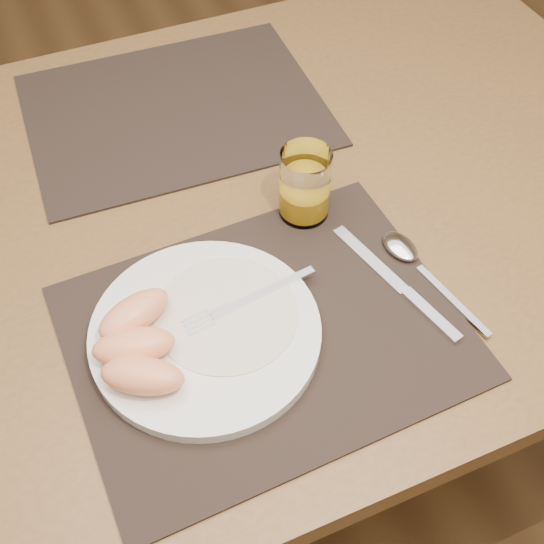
{
  "coord_description": "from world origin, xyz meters",
  "views": [
    {
      "loc": [
        -0.19,
        -0.63,
        1.43
      ],
      "look_at": [
        0.01,
        -0.15,
        0.77
      ],
      "focal_mm": 45.0,
      "sensor_mm": 36.0,
      "label": 1
    }
  ],
  "objects": [
    {
      "name": "ground",
      "position": [
        0.0,
        0.0,
        0.0
      ],
      "size": [
        5.0,
        5.0,
        0.0
      ],
      "primitive_type": "plane",
      "color": "brown",
      "rests_on": "ground"
    },
    {
      "name": "table",
      "position": [
        0.0,
        0.0,
        0.67
      ],
      "size": [
        1.4,
        0.9,
        0.75
      ],
      "color": "brown",
      "rests_on": "ground"
    },
    {
      "name": "placemat_near",
      "position": [
        -0.03,
        -0.22,
        0.75
      ],
      "size": [
        0.46,
        0.36,
        0.0
      ],
      "primitive_type": "cube",
      "rotation": [
        0.0,
        0.0,
        0.03
      ],
      "color": "black",
      "rests_on": "table"
    },
    {
      "name": "placemat_far",
      "position": [
        0.01,
        0.22,
        0.75
      ],
      "size": [
        0.46,
        0.37,
        0.0
      ],
      "primitive_type": "cube",
      "rotation": [
        0.0,
        0.0,
        -0.04
      ],
      "color": "black",
      "rests_on": "table"
    },
    {
      "name": "plate",
      "position": [
        -0.09,
        -0.2,
        0.76
      ],
      "size": [
        0.27,
        0.27,
        0.02
      ],
      "primitive_type": "cylinder",
      "color": "white",
      "rests_on": "placemat_near"
    },
    {
      "name": "plate_dressing",
      "position": [
        -0.06,
        -0.19,
        0.77
      ],
      "size": [
        0.17,
        0.17,
        0.0
      ],
      "color": "white",
      "rests_on": "plate"
    },
    {
      "name": "fork",
      "position": [
        -0.04,
        -0.18,
        0.77
      ],
      "size": [
        0.18,
        0.04,
        0.0
      ],
      "color": "silver",
      "rests_on": "plate"
    },
    {
      "name": "knife",
      "position": [
        0.16,
        -0.23,
        0.76
      ],
      "size": [
        0.06,
        0.22,
        0.01
      ],
      "color": "silver",
      "rests_on": "placemat_near"
    },
    {
      "name": "spoon",
      "position": [
        0.19,
        -0.19,
        0.76
      ],
      "size": [
        0.06,
        0.19,
        0.01
      ],
      "color": "silver",
      "rests_on": "placemat_near"
    },
    {
      "name": "juice_glass",
      "position": [
        0.1,
        -0.06,
        0.8
      ],
      "size": [
        0.07,
        0.07,
        0.1
      ],
      "color": "white",
      "rests_on": "placemat_near"
    },
    {
      "name": "grapefruit_wedges",
      "position": [
        -0.17,
        -0.2,
        0.79
      ],
      "size": [
        0.12,
        0.16,
        0.04
      ],
      "color": "#FF9D68",
      "rests_on": "plate"
    }
  ]
}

